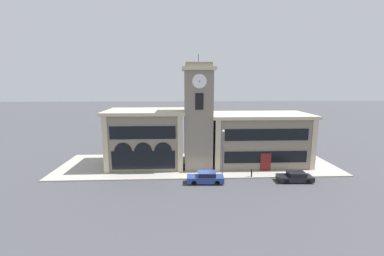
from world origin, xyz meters
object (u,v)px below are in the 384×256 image
at_px(parked_car_near, 206,177).
at_px(bollard, 252,173).
at_px(parked_car_mid, 295,176).
at_px(street_lamp, 223,146).

height_order(parked_car_near, bollard, parked_car_near).
bearing_deg(parked_car_mid, parked_car_near, 2.33).
bearing_deg(street_lamp, parked_car_mid, -12.97).
bearing_deg(bollard, parked_car_mid, -16.88).
distance_m(parked_car_near, bollard, 6.43).
relative_size(parked_car_near, street_lamp, 0.74).
distance_m(parked_car_mid, street_lamp, 9.87).
bearing_deg(parked_car_mid, bollard, -14.55).
relative_size(parked_car_near, parked_car_mid, 1.06).
relative_size(parked_car_mid, street_lamp, 0.70).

